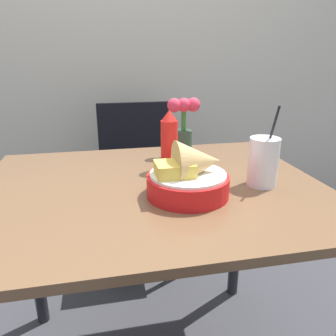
% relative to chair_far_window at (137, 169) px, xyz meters
% --- Properties ---
extents(wall_window, '(7.00, 0.06, 2.60)m').
position_rel_chair_far_window_xyz_m(wall_window, '(-0.04, 0.41, 0.77)').
color(wall_window, '#B7B2A3').
rests_on(wall_window, ground_plane).
extents(dining_table, '(1.02, 0.83, 0.76)m').
position_rel_chair_far_window_xyz_m(dining_table, '(-0.04, -0.81, 0.12)').
color(dining_table, brown).
rests_on(dining_table, ground_plane).
extents(chair_far_window, '(0.40, 0.40, 0.88)m').
position_rel_chair_far_window_xyz_m(chair_far_window, '(0.00, 0.00, 0.00)').
color(chair_far_window, black).
rests_on(chair_far_window, ground_plane).
extents(food_basket, '(0.23, 0.23, 0.16)m').
position_rel_chair_far_window_xyz_m(food_basket, '(0.05, -0.91, 0.29)').
color(food_basket, red).
rests_on(food_basket, dining_table).
extents(ketchup_bottle, '(0.06, 0.06, 0.20)m').
position_rel_chair_far_window_xyz_m(ketchup_bottle, '(0.04, -0.68, 0.33)').
color(ketchup_bottle, red).
rests_on(ketchup_bottle, dining_table).
extents(drink_cup, '(0.09, 0.09, 0.24)m').
position_rel_chair_far_window_xyz_m(drink_cup, '(0.28, -0.87, 0.30)').
color(drink_cup, silver).
rests_on(drink_cup, dining_table).
extents(flower_vase, '(0.13, 0.07, 0.22)m').
position_rel_chair_far_window_xyz_m(flower_vase, '(0.13, -0.52, 0.35)').
color(flower_vase, '#2D4738').
rests_on(flower_vase, dining_table).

